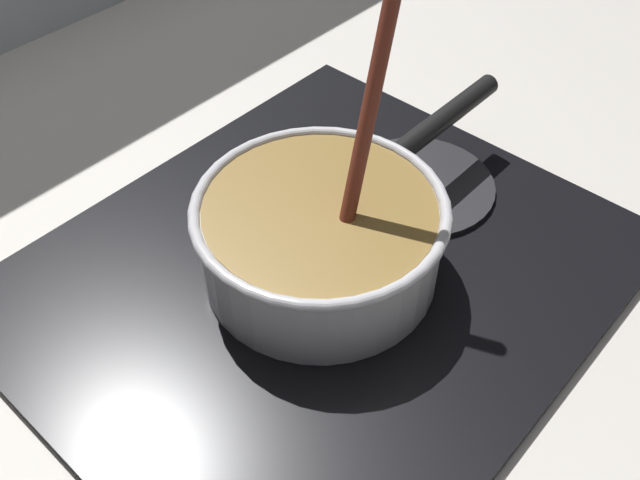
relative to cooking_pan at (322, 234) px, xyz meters
The scene contains 5 objects.
ground 0.19m from the cooking_pan, 93.93° to the right, with size 2.40×1.60×0.04m, color beige.
hob_plate 0.05m from the cooking_pan, behind, with size 0.56×0.48×0.01m, color black.
burner_ring 0.04m from the cooking_pan, behind, with size 0.19×0.19×0.01m, color #592D0C.
spare_burner 0.17m from the cooking_pan, ahead, with size 0.16×0.16×0.01m, color #262628.
cooking_pan is the anchor object (origin of this frame).
Camera 1 is at (-0.33, -0.13, 0.52)m, focal length 39.66 mm.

